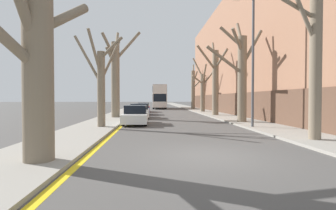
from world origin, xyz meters
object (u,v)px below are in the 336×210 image
Objects in this scene: street_tree_right_1 at (241,73)px; street_tree_left_2 at (116,75)px; double_decker_bus at (159,96)px; lamp_post at (252,55)px; street_tree_left_0 at (36,68)px; street_tree_right_0 at (314,54)px; street_tree_right_3 at (202,89)px; street_tree_left_1 at (101,81)px; street_tree_right_2 at (215,79)px; street_tree_right_4 at (193,88)px; parked_car_0 at (136,115)px; parked_car_3 at (143,108)px; parked_car_1 at (140,111)px; parked_car_2 at (142,109)px.

street_tree_left_2 is at bearing 151.18° from street_tree_right_1.
lamp_post is at bearing -81.84° from double_decker_bus.
street_tree_left_0 is 10.93m from street_tree_right_0.
street_tree_right_3 is at bearing 89.43° from street_tree_right_1.
street_tree_left_1 is 0.58× the size of double_decker_bus.
street_tree_left_2 is 10.75m from street_tree_right_2.
street_tree_right_3 is at bearing 87.89° from lamp_post.
street_tree_right_4 reaches higher than double_decker_bus.
street_tree_left_0 is 0.74× the size of street_tree_right_1.
parked_car_0 is (2.02, 2.67, -2.35)m from street_tree_left_1.
parked_car_1 is at bearing -90.00° from parked_car_3.
double_decker_bus is at bearing 98.16° from street_tree_right_0.
street_tree_right_2 is 1.94× the size of parked_car_1.
double_decker_bus is 25.19m from parked_car_1.
street_tree_right_0 is 17.14m from parked_car_1.
lamp_post is at bearing 42.02° from street_tree_left_0.
street_tree_left_1 is 1.35× the size of parked_car_0.
parked_car_2 is at bearing 90.00° from parked_car_1.
street_tree_right_4 reaches higher than street_tree_right_3.
street_tree_right_1 is 0.97× the size of lamp_post.
street_tree_left_0 is 0.71× the size of street_tree_right_2.
street_tree_left_1 is 8.70m from street_tree_left_2.
double_decker_bus reaches higher than parked_car_0.
street_tree_right_4 is 27.01m from parked_car_0.
double_decker_bus is 13.66m from parked_car_3.
parked_car_0 reaches higher than parked_car_2.
parked_car_1 is (-8.09, 5.84, -3.20)m from street_tree_right_1.
street_tree_left_1 is at bearing -110.32° from street_tree_right_4.
street_tree_right_4 is (10.47, 37.48, 0.92)m from street_tree_left_0.
street_tree_right_4 is 11.81m from parked_car_3.
street_tree_right_1 is at bearing 1.66° from parked_car_0.
parked_car_3 is at bearing 79.15° from street_tree_left_2.
parked_car_3 is at bearing 131.78° from street_tree_right_2.
double_decker_bus is 31.23m from parked_car_0.
street_tree_left_2 reaches higher than parked_car_0.
street_tree_left_0 is at bearing -116.21° from street_tree_right_2.
street_tree_left_1 is 0.68× the size of street_tree_left_2.
street_tree_right_2 is 1.85× the size of parked_car_3.
parked_car_3 is (2.02, 20.46, -2.39)m from street_tree_left_1.
street_tree_left_1 is 4.09m from parked_car_0.
street_tree_left_1 is 30.03m from street_tree_right_4.
street_tree_left_2 is (-0.21, 17.93, 1.43)m from street_tree_left_0.
street_tree_right_1 is at bearing -28.82° from street_tree_left_2.
street_tree_right_0 is at bearing -90.23° from street_tree_right_4.
street_tree_right_3 reaches higher than parked_car_0.
street_tree_left_0 is at bearing -93.96° from parked_car_3.
street_tree_right_4 is 28.87m from lamp_post.
street_tree_left_2 is (-0.25, 8.61, 1.20)m from street_tree_left_1.
street_tree_left_0 is 17.99m from street_tree_left_2.
parked_car_3 is at bearing 90.00° from parked_car_1.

